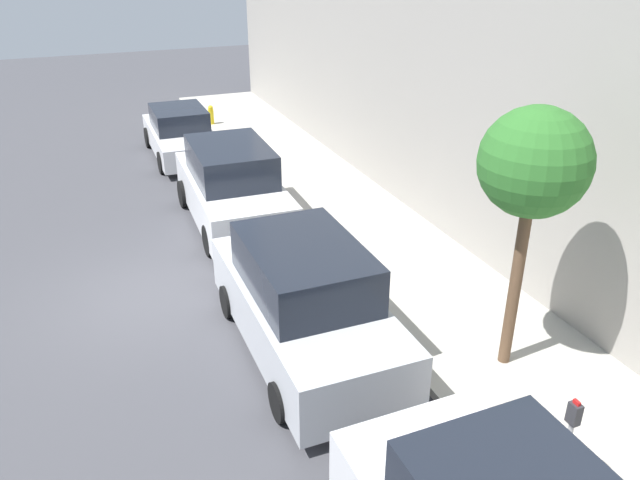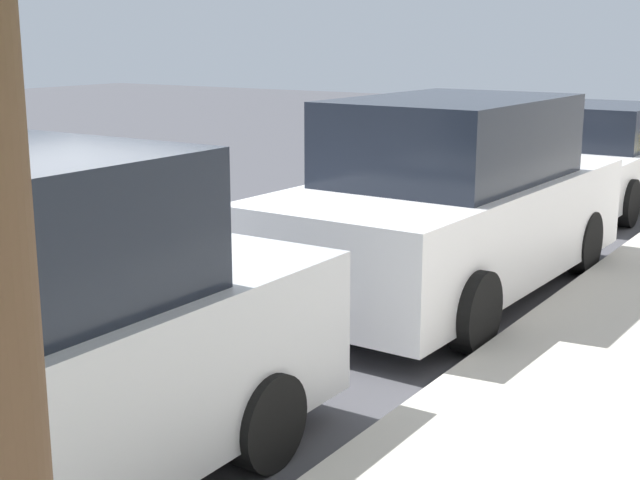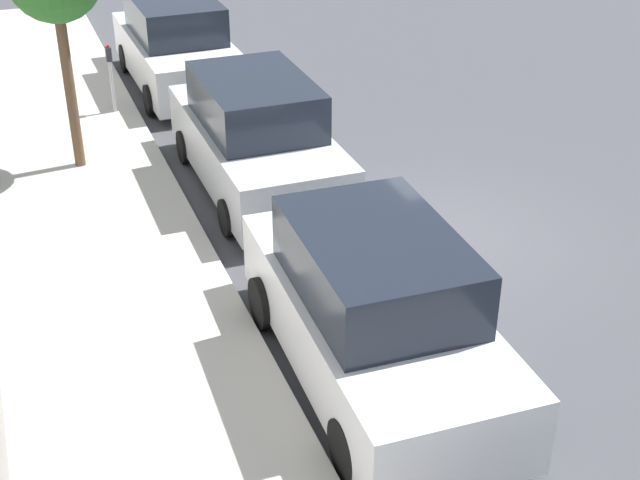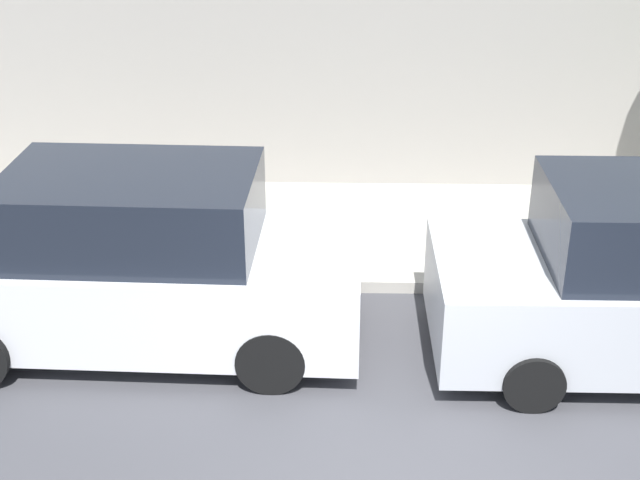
{
  "view_description": "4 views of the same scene",
  "coord_description": "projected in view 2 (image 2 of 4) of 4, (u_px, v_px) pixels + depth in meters",
  "views": [
    {
      "loc": [
        -0.91,
        -11.0,
        6.35
      ],
      "look_at": [
        3.22,
        -0.81,
        1.0
      ],
      "focal_mm": 35.0,
      "sensor_mm": 36.0,
      "label": 1
    },
    {
      "loc": [
        6.1,
        -5.24,
        2.58
      ],
      "look_at": [
        2.37,
        0.48,
        1.0
      ],
      "focal_mm": 50.0,
      "sensor_mm": 36.0,
      "label": 2
    },
    {
      "loc": [
        6.1,
        10.78,
        6.81
      ],
      "look_at": [
        2.44,
        1.09,
        1.0
      ],
      "focal_mm": 50.0,
      "sensor_mm": 36.0,
      "label": 3
    },
    {
      "loc": [
        -6.01,
        0.64,
        5.3
      ],
      "look_at": [
        2.91,
        0.87,
        1.0
      ],
      "focal_mm": 50.0,
      "sensor_mm": 36.0,
      "label": 4
    }
  ],
  "objects": [
    {
      "name": "parked_sedan_fourth",
      "position": [
        597.0,
        158.0,
        13.71
      ],
      "size": [
        1.92,
        4.51,
        1.54
      ],
      "color": "silver",
      "rests_on": "ground_plane"
    },
    {
      "name": "parked_suv_third",
      "position": [
        450.0,
        203.0,
        8.91
      ],
      "size": [
        2.1,
        4.86,
        1.98
      ],
      "color": "silver",
      "rests_on": "ground_plane"
    },
    {
      "name": "ground_plane",
      "position": [
        74.0,
        325.0,
        8.1
      ],
      "size": [
        60.0,
        60.0,
        0.0
      ],
      "primitive_type": "plane",
      "color": "#424247"
    }
  ]
}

